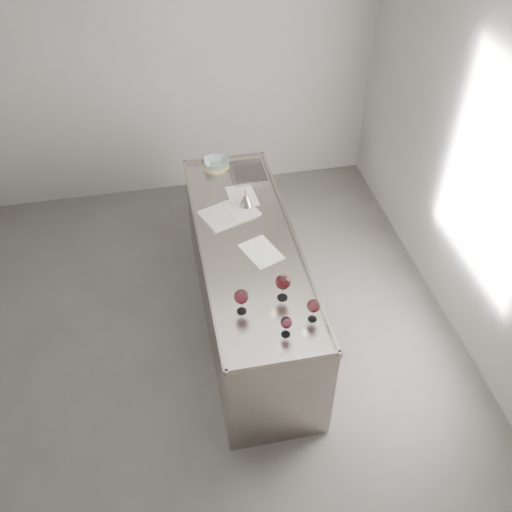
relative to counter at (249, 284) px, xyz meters
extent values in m
cube|color=#4E4B49|center=(-0.50, -0.30, -0.48)|extent=(4.50, 5.00, 0.02)
cube|color=silver|center=(-0.50, -0.30, 2.34)|extent=(4.50, 5.00, 0.02)
cube|color=gray|center=(-0.50, 2.21, 0.93)|extent=(4.50, 0.02, 2.80)
cube|color=gray|center=(1.76, -0.30, 0.93)|extent=(0.02, 5.00, 2.80)
cube|color=gray|center=(0.00, 0.00, -0.01)|extent=(0.75, 2.40, 0.92)
cube|color=gray|center=(0.00, 0.00, 0.46)|extent=(0.77, 2.42, 0.02)
cube|color=gray|center=(0.00, -1.19, 0.48)|extent=(0.77, 0.02, 0.03)
cube|color=gray|center=(0.00, 1.19, 0.48)|extent=(0.77, 0.02, 0.03)
cube|color=gray|center=(-0.37, 0.00, 0.48)|extent=(0.02, 2.42, 0.03)
cube|color=gray|center=(0.36, 0.00, 0.48)|extent=(0.02, 2.42, 0.03)
cube|color=#595654|center=(0.17, 0.92, 0.46)|extent=(0.30, 0.38, 0.01)
cylinder|color=white|center=(-0.18, -0.71, 0.47)|extent=(0.07, 0.07, 0.00)
cylinder|color=white|center=(-0.18, -0.71, 0.52)|extent=(0.01, 0.01, 0.10)
ellipsoid|color=white|center=(-0.18, -0.71, 0.61)|extent=(0.10, 0.10, 0.11)
cylinder|color=#3C080F|center=(-0.18, -0.71, 0.59)|extent=(0.07, 0.07, 0.02)
cylinder|color=white|center=(0.12, -0.64, 0.47)|extent=(0.08, 0.08, 0.00)
cylinder|color=white|center=(0.12, -0.64, 0.52)|extent=(0.01, 0.01, 0.10)
ellipsoid|color=white|center=(0.12, -0.64, 0.62)|extent=(0.11, 0.11, 0.11)
cylinder|color=#370709|center=(0.12, -0.64, 0.60)|extent=(0.08, 0.08, 0.02)
cylinder|color=white|center=(0.27, -0.87, 0.47)|extent=(0.06, 0.06, 0.00)
cylinder|color=white|center=(0.27, -0.87, 0.51)|extent=(0.01, 0.01, 0.09)
ellipsoid|color=white|center=(0.27, -0.87, 0.60)|extent=(0.09, 0.09, 0.10)
cylinder|color=#3C080D|center=(0.27, -0.87, 0.58)|extent=(0.07, 0.07, 0.02)
cylinder|color=white|center=(0.07, -0.97, 0.47)|extent=(0.06, 0.06, 0.00)
cylinder|color=white|center=(0.07, -0.97, 0.51)|extent=(0.01, 0.01, 0.08)
ellipsoid|color=white|center=(0.07, -0.97, 0.59)|extent=(0.08, 0.08, 0.08)
cylinder|color=#370711|center=(0.07, -0.97, 0.57)|extent=(0.06, 0.06, 0.02)
cube|color=white|center=(-0.19, 0.34, 0.47)|extent=(0.31, 0.36, 0.01)
cube|color=white|center=(0.02, 0.42, 0.47)|extent=(0.31, 0.36, 0.01)
cylinder|color=white|center=(-0.09, 0.38, 0.48)|extent=(0.12, 0.29, 0.01)
cube|color=white|center=(0.08, -0.14, 0.47)|extent=(0.33, 0.39, 0.00)
cube|color=silver|center=(0.06, 0.59, 0.47)|extent=(0.25, 0.34, 0.00)
cylinder|color=#C4BC7F|center=(-0.09, 1.08, 0.48)|extent=(0.29, 0.29, 0.02)
imported|color=#95AAAD|center=(-0.09, 1.08, 0.52)|extent=(0.23, 0.23, 0.06)
cone|color=#9E978C|center=(0.07, 0.45, 0.52)|extent=(0.13, 0.13, 0.11)
cylinder|color=#9E978C|center=(0.07, 0.45, 0.59)|extent=(0.02, 0.02, 0.03)
cylinder|color=#A3742D|center=(0.07, 0.45, 0.61)|extent=(0.03, 0.03, 0.01)
cone|color=#9E978C|center=(0.07, 0.45, 0.63)|extent=(0.02, 0.02, 0.04)
camera|label=1|loc=(-0.60, -3.30, 3.38)|focal=40.00mm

